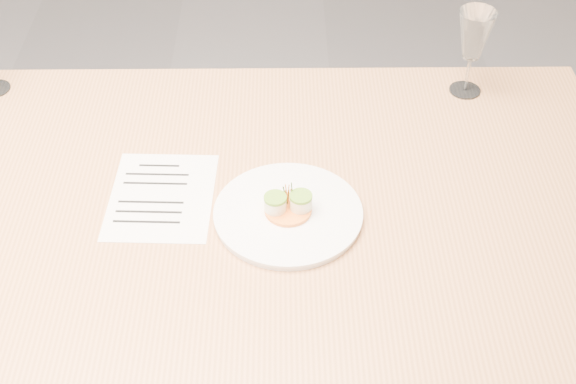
{
  "coord_description": "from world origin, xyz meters",
  "views": [
    {
      "loc": [
        0.46,
        -1.21,
        1.88
      ],
      "look_at": [
        0.48,
        -0.02,
        0.8
      ],
      "focal_mm": 50.0,
      "sensor_mm": 36.0,
      "label": 1
    }
  ],
  "objects_px": {
    "recipe_sheet": "(161,196)",
    "wine_glass_2": "(474,37)",
    "dinner_plate": "(288,213)",
    "dining_table": "(63,228)"
  },
  "relations": [
    {
      "from": "dining_table",
      "to": "recipe_sheet",
      "type": "bearing_deg",
      "value": 6.17
    },
    {
      "from": "recipe_sheet",
      "to": "wine_glass_2",
      "type": "distance_m",
      "value": 0.81
    },
    {
      "from": "dinner_plate",
      "to": "recipe_sheet",
      "type": "height_order",
      "value": "dinner_plate"
    },
    {
      "from": "dining_table",
      "to": "dinner_plate",
      "type": "height_order",
      "value": "dinner_plate"
    },
    {
      "from": "recipe_sheet",
      "to": "wine_glass_2",
      "type": "xyz_separation_m",
      "value": [
        0.7,
        0.37,
        0.15
      ]
    },
    {
      "from": "recipe_sheet",
      "to": "wine_glass_2",
      "type": "relative_size",
      "value": 1.3
    },
    {
      "from": "dining_table",
      "to": "recipe_sheet",
      "type": "xyz_separation_m",
      "value": [
        0.21,
        0.02,
        0.07
      ]
    },
    {
      "from": "dining_table",
      "to": "dinner_plate",
      "type": "distance_m",
      "value": 0.49
    },
    {
      "from": "dining_table",
      "to": "wine_glass_2",
      "type": "distance_m",
      "value": 1.02
    },
    {
      "from": "dinner_plate",
      "to": "wine_glass_2",
      "type": "bearing_deg",
      "value": 45.19
    }
  ]
}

